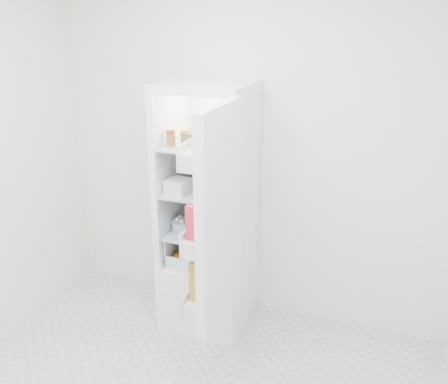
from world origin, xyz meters
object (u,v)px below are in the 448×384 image
at_px(red_cabbage, 221,219).
at_px(mushroom_bowl, 183,225).
at_px(refrigerator, 211,237).
at_px(fridge_door, 216,221).

height_order(red_cabbage, mushroom_bowl, red_cabbage).
bearing_deg(red_cabbage, refrigerator, 174.54).
bearing_deg(fridge_door, mushroom_bowl, 42.51).
bearing_deg(mushroom_bowl, fridge_door, -47.59).
relative_size(mushroom_bowl, fridge_door, 0.12).
height_order(refrigerator, fridge_door, refrigerator).
height_order(refrigerator, mushroom_bowl, refrigerator).
xyz_separation_m(red_cabbage, mushroom_bowl, (-0.25, -0.12, -0.04)).
relative_size(red_cabbage, fridge_door, 0.12).
distance_m(refrigerator, fridge_door, 0.82).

